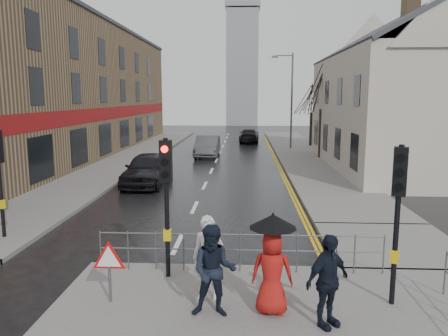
# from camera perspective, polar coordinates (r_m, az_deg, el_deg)

# --- Properties ---
(ground) EXTENTS (120.00, 120.00, 0.00)m
(ground) POSITION_cam_1_polar(r_m,az_deg,el_deg) (11.02, -8.51, -14.83)
(ground) COLOR black
(ground) RESTS_ON ground
(left_pavement) EXTENTS (4.00, 44.00, 0.14)m
(left_pavement) POSITION_cam_1_polar(r_m,az_deg,el_deg) (34.24, -11.71, 1.64)
(left_pavement) COLOR #605E5B
(left_pavement) RESTS_ON ground
(right_pavement) EXTENTS (4.00, 40.00, 0.14)m
(right_pavement) POSITION_cam_1_polar(r_m,az_deg,el_deg) (35.42, 9.98, 1.94)
(right_pavement) COLOR #605E5B
(right_pavement) RESTS_ON ground
(pavement_bridge_right) EXTENTS (4.00, 4.20, 0.14)m
(pavement_bridge_right) POSITION_cam_1_polar(r_m,az_deg,el_deg) (14.30, 21.02, -9.35)
(pavement_bridge_right) COLOR #605E5B
(pavement_bridge_right) RESTS_ON ground
(building_left_terrace) EXTENTS (8.00, 42.00, 10.00)m
(building_left_terrace) POSITION_cam_1_polar(r_m,az_deg,el_deg) (34.83, -21.32, 9.47)
(building_left_terrace) COLOR brown
(building_left_terrace) RESTS_ON ground
(building_right_cream) EXTENTS (9.00, 16.40, 10.10)m
(building_right_cream) POSITION_cam_1_polar(r_m,az_deg,el_deg) (29.58, 22.73, 9.11)
(building_right_cream) COLOR #B6AE9E
(building_right_cream) RESTS_ON ground
(church_tower) EXTENTS (5.00, 5.00, 18.00)m
(church_tower) POSITION_cam_1_polar(r_m,az_deg,el_deg) (72.01, 2.40, 12.82)
(church_tower) COLOR gray
(church_tower) RESTS_ON ground
(traffic_signal_near_left) EXTENTS (0.28, 0.27, 3.40)m
(traffic_signal_near_left) POSITION_cam_1_polar(r_m,az_deg,el_deg) (10.43, -7.55, -2.01)
(traffic_signal_near_left) COLOR black
(traffic_signal_near_left) RESTS_ON near_pavement
(traffic_signal_near_right) EXTENTS (0.34, 0.33, 3.40)m
(traffic_signal_near_right) POSITION_cam_1_polar(r_m,az_deg,el_deg) (9.61, 21.82, -3.56)
(traffic_signal_near_right) COLOR black
(traffic_signal_near_right) RESTS_ON near_pavement
(guard_railing_front) EXTENTS (7.14, 0.04, 1.00)m
(guard_railing_front) POSITION_cam_1_polar(r_m,az_deg,el_deg) (11.07, 2.10, -9.84)
(guard_railing_front) COLOR #595B5E
(guard_railing_front) RESTS_ON near_pavement
(warning_sign) EXTENTS (0.80, 0.07, 1.35)m
(warning_sign) POSITION_cam_1_polar(r_m,az_deg,el_deg) (9.74, -14.80, -11.73)
(warning_sign) COLOR #595B5E
(warning_sign) RESTS_ON near_pavement
(street_lamp) EXTENTS (1.83, 0.25, 8.00)m
(street_lamp) POSITION_cam_1_polar(r_m,az_deg,el_deg) (38.05, 8.58, 9.47)
(street_lamp) COLOR #595B5E
(street_lamp) RESTS_ON right_pavement
(tree_near) EXTENTS (2.40, 2.40, 6.58)m
(tree_near) POSITION_cam_1_polar(r_m,az_deg,el_deg) (32.33, 12.68, 10.18)
(tree_near) COLOR #33261C
(tree_near) RESTS_ON right_pavement
(tree_far) EXTENTS (2.40, 2.40, 5.64)m
(tree_far) POSITION_cam_1_polar(r_m,az_deg,el_deg) (40.30, 11.41, 8.97)
(tree_far) COLOR #33261C
(tree_far) RESTS_ON right_pavement
(pedestrian_a) EXTENTS (0.68, 0.46, 1.84)m
(pedestrian_a) POSITION_cam_1_polar(r_m,az_deg,el_deg) (9.61, -2.10, -11.60)
(pedestrian_a) COLOR beige
(pedestrian_a) RESTS_ON near_pavement
(pedestrian_b) EXTENTS (0.92, 0.72, 1.87)m
(pedestrian_b) POSITION_cam_1_polar(r_m,az_deg,el_deg) (8.87, -1.31, -13.29)
(pedestrian_b) COLOR black
(pedestrian_b) RESTS_ON near_pavement
(pedestrian_with_umbrella) EXTENTS (0.96, 0.96, 2.06)m
(pedestrian_with_umbrella) POSITION_cam_1_polar(r_m,az_deg,el_deg) (8.96, 6.32, -11.85)
(pedestrian_with_umbrella) COLOR #A81713
(pedestrian_with_umbrella) RESTS_ON near_pavement
(pedestrian_d) EXTENTS (1.12, 0.99, 1.82)m
(pedestrian_d) POSITION_cam_1_polar(r_m,az_deg,el_deg) (8.73, 13.37, -14.16)
(pedestrian_d) COLOR black
(pedestrian_d) RESTS_ON near_pavement
(car_parked) EXTENTS (2.09, 4.96, 1.67)m
(car_parked) POSITION_cam_1_polar(r_m,az_deg,el_deg) (22.72, -9.96, -0.13)
(car_parked) COLOR black
(car_parked) RESTS_ON ground
(car_mid) EXTENTS (1.72, 4.84, 1.59)m
(car_mid) POSITION_cam_1_polar(r_m,az_deg,el_deg) (33.32, -2.18, 2.88)
(car_mid) COLOR #434647
(car_mid) RESTS_ON ground
(car_far) EXTENTS (2.08, 4.74, 1.35)m
(car_far) POSITION_cam_1_polar(r_m,az_deg,el_deg) (43.75, 3.30, 4.23)
(car_far) COLOR black
(car_far) RESTS_ON ground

